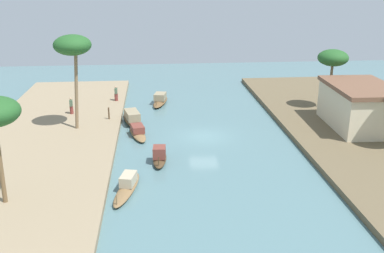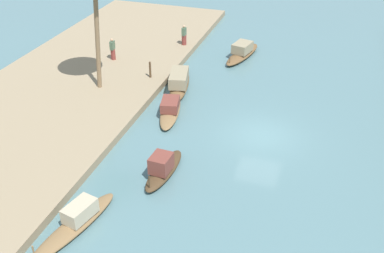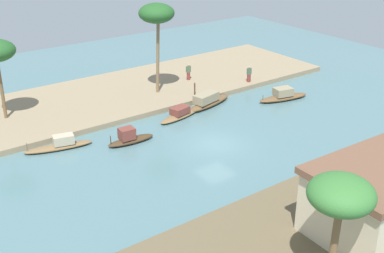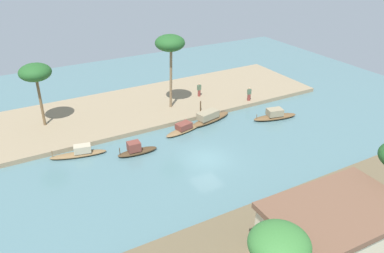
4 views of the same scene
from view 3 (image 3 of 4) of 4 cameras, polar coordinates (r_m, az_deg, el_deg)
name	(u,v)px [view 3 (image 3 of 4)]	position (r m, az deg, el deg)	size (l,w,h in m)	color
river_water	(216,144)	(37.77, 2.71, -2.02)	(67.52, 67.52, 0.00)	slate
riverbank_left	(128,92)	(47.89, -7.29, 3.89)	(40.95, 11.69, 0.46)	#937F60
riverbank_right	(365,225)	(29.96, 19.11, -10.58)	(40.95, 11.69, 0.46)	brown
sampan_midstream	(208,101)	(44.59, 1.83, 2.91)	(5.48, 2.41, 1.29)	brown
sampan_open_hull	(60,145)	(38.12, -14.81, -2.01)	(5.10, 2.11, 1.06)	brown
sampan_downstream_large	(130,138)	(37.97, -7.13, -1.31)	(3.78, 1.24, 1.28)	#47331E
sampan_foreground	(283,96)	(46.83, 10.36, 3.47)	(5.15, 2.25, 1.19)	brown
sampan_upstream_small	(180,114)	(42.25, -1.36, 1.45)	(4.70, 2.06, 0.97)	brown
person_on_near_bank	(249,75)	(49.80, 6.51, 5.85)	(0.46, 0.41, 1.61)	brown
person_by_mooring	(188,73)	(50.06, -0.41, 6.17)	(0.45, 0.34, 1.63)	brown
mooring_post	(195,89)	(46.06, 0.31, 4.32)	(0.14, 0.14, 1.14)	#4C3823
palm_tree_left_near	(157,15)	(44.88, -4.06, 12.61)	(3.18, 3.18, 8.26)	#7F6647
palm_tree_right_short	(341,196)	(22.57, 16.61, -7.62)	(2.97, 2.97, 5.59)	brown
riverside_building	(383,197)	(28.64, 20.98, -7.47)	(8.41, 5.54, 3.83)	beige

